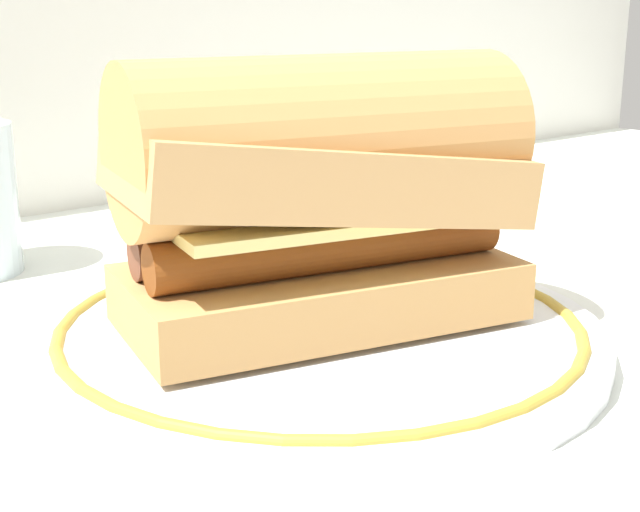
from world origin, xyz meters
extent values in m
plane|color=silver|center=(0.00, 0.00, 0.00)|extent=(1.50, 1.50, 0.00)
cylinder|color=white|center=(-0.01, 0.04, 0.01)|extent=(0.26, 0.26, 0.01)
torus|color=#B29333|center=(-0.01, 0.04, 0.01)|extent=(0.24, 0.24, 0.01)
cube|color=tan|center=(-0.01, 0.04, 0.03)|extent=(0.19, 0.12, 0.03)
cylinder|color=brown|center=(-0.01, 0.03, 0.05)|extent=(0.17, 0.06, 0.02)
cylinder|color=brown|center=(-0.01, 0.05, 0.05)|extent=(0.17, 0.06, 0.02)
cube|color=#EAD67A|center=(-0.01, 0.04, 0.07)|extent=(0.16, 0.11, 0.01)
cube|color=tan|center=(-0.01, 0.04, 0.08)|extent=(0.19, 0.13, 0.05)
cylinder|color=tan|center=(-0.01, 0.04, 0.10)|extent=(0.19, 0.11, 0.07)
camera|label=1|loc=(-0.26, -0.28, 0.16)|focal=52.13mm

